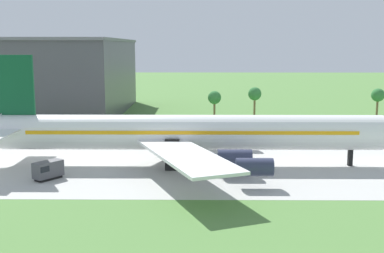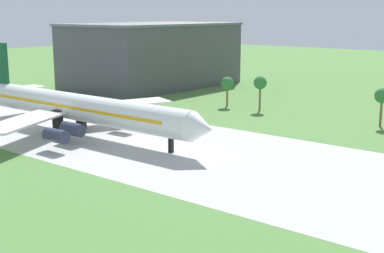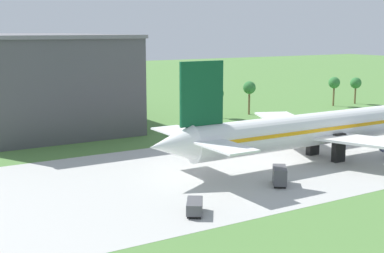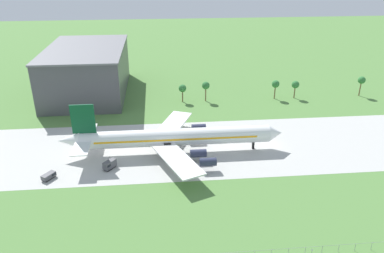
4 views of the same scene
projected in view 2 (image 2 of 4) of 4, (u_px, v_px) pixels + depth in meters
ground_plane at (211, 156)px, 100.62m from camera, size 600.00×600.00×0.00m
taxiway_strip at (211, 156)px, 100.62m from camera, size 320.00×44.00×0.02m
jet_airliner at (75, 107)px, 119.26m from camera, size 77.20×52.10×18.98m
terminal_building at (153, 55)px, 192.80m from camera, size 36.72×61.20×22.65m
palm_tree_row at (361, 95)px, 128.11m from camera, size 90.53×3.60×9.79m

